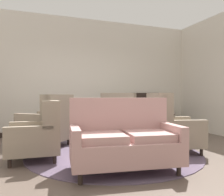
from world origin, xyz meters
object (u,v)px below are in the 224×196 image
Objects in this scene: armchair_near_window at (48,125)px; armchair_near_sideboard at (39,134)px; armchair_far_left at (170,128)px; side_table at (162,127)px; settee at (124,141)px; sideboard at (153,114)px; coffee_table at (106,131)px; armchair_back_corner at (121,119)px; porcelain_vase at (104,118)px.

armchair_near_window is 1.23× the size of armchair_near_sideboard.
side_table is at bearing -0.53° from armchair_far_left.
sideboard reaches higher than settee.
coffee_table is 2.96m from sideboard.
sideboard is (1.36, 0.78, 0.03)m from armchair_back_corner.
sideboard is (2.28, 3.15, 0.07)m from settee.
settee is 1.70m from side_table.
porcelain_vase is 0.33× the size of armchair_far_left.
armchair_near_window reaches higher than settee.
armchair_back_corner reaches higher than armchair_near_window.
side_table is (2.15, -0.83, -0.03)m from armchair_near_window.
porcelain_vase is 1.21m from armchair_near_sideboard.
side_table is (1.18, -0.03, 0.03)m from coffee_table.
armchair_near_sideboard reaches higher than coffee_table.
armchair_far_left is 2.29m from armchair_near_sideboard.
armchair_far_left reaches higher than armchair_near_window.
porcelain_vase is at bearing 110.11° from coffee_table.
sideboard is (3.14, 1.22, 0.04)m from armchair_near_window.
porcelain_vase is at bearing 94.71° from armchair_back_corner.
porcelain_vase reaches higher than coffee_table.
sideboard is (2.17, 2.02, 0.10)m from coffee_table.
coffee_table is 1.27× the size of side_table.
side_table is at bearing -3.57° from porcelain_vase.
settee reaches higher than side_table.
porcelain_vase is 1.22m from armchair_far_left.
armchair_far_left is 0.46m from side_table.
armchair_back_corner is at bearing 56.93° from coffee_table.
armchair_far_left is at bearing -25.69° from porcelain_vase.
armchair_far_left reaches higher than armchair_near_sideboard.
sideboard is (2.18, 1.98, -0.13)m from porcelain_vase.
coffee_table is 0.80× the size of armchair_far_left.
coffee_table is at bearing 94.13° from armchair_near_window.
sideboard is at bearing 61.77° from settee.
armchair_far_left is at bearing 137.96° from armchair_back_corner.
armchair_back_corner is 1.20× the size of armchair_near_sideboard.
armchair_near_window reaches higher than armchair_near_sideboard.
armchair_back_corner is at bearing 55.48° from porcelain_vase.
sideboard is at bearing 126.33° from armchair_near_sideboard.
armchair_back_corner is 1.74m from armchair_far_left.
coffee_table is 1.48m from armchair_back_corner.
armchair_near_sideboard is 4.01m from sideboard.
armchair_near_window is at bearing 140.43° from coffee_table.
armchair_back_corner is 1.68× the size of side_table.
coffee_table is at bearing 91.93° from settee.
coffee_table is 0.56× the size of settee.
coffee_table is 0.77× the size of sideboard.
sideboard reaches higher than armchair_near_sideboard.
sideboard reaches higher than armchair_far_left.
porcelain_vase is at bearing -137.82° from sideboard.
armchair_near_window is at bearing 121.49° from settee.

